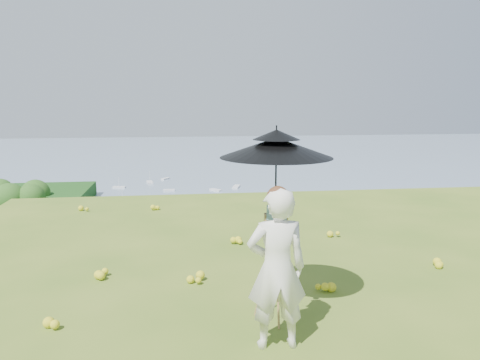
{
  "coord_description": "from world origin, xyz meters",
  "views": [
    {
      "loc": [
        -2.64,
        -5.59,
        2.56
      ],
      "look_at": [
        -1.66,
        1.87,
        1.26
      ],
      "focal_mm": 35.0,
      "sensor_mm": 36.0,
      "label": 1
    }
  ],
  "objects": [
    {
      "name": "ground",
      "position": [
        0.0,
        0.0,
        0.0
      ],
      "size": [
        14.0,
        14.0,
        0.0
      ],
      "primitive_type": "plane",
      "color": "#4C6C1F",
      "rests_on": "ground"
    },
    {
      "name": "shoreline_tier",
      "position": [
        0.0,
        75.0,
        -36.0
      ],
      "size": [
        170.0,
        28.0,
        8.0
      ],
      "primitive_type": "cube",
      "color": "#6C6156",
      "rests_on": "bay_water"
    },
    {
      "name": "bay_water",
      "position": [
        0.0,
        240.0,
        -34.0
      ],
      "size": [
        700.0,
        700.0,
        0.0
      ],
      "primitive_type": "plane",
      "color": "slate",
      "rests_on": "ground"
    },
    {
      "name": "slope_trees",
      "position": [
        0.0,
        35.0,
        -15.0
      ],
      "size": [
        110.0,
        50.0,
        6.0
      ],
      "primitive_type": null,
      "color": "#1F4915",
      "rests_on": "forest_slope"
    },
    {
      "name": "harbor_town",
      "position": [
        0.0,
        75.0,
        -29.5
      ],
      "size": [
        110.0,
        22.0,
        5.0
      ],
      "primitive_type": null,
      "color": "beige",
      "rests_on": "shoreline_tier"
    },
    {
      "name": "moored_boats",
      "position": [
        -12.5,
        161.0,
        -33.65
      ],
      "size": [
        140.0,
        140.0,
        0.7
      ],
      "primitive_type": null,
      "color": "silver",
      "rests_on": "bay_water"
    },
    {
      "name": "wildflowers",
      "position": [
        0.0,
        0.25,
        0.06
      ],
      "size": [
        10.0,
        10.5,
        0.12
      ],
      "primitive_type": null,
      "color": "gold",
      "rests_on": "ground"
    },
    {
      "name": "painter",
      "position": [
        -1.67,
        -1.13,
        0.85
      ],
      "size": [
        0.62,
        0.41,
        1.7
      ],
      "primitive_type": "imported",
      "rotation": [
        0.0,
        0.0,
        3.14
      ],
      "color": "white",
      "rests_on": "ground"
    },
    {
      "name": "field_easel",
      "position": [
        -1.56,
        -0.53,
        0.7
      ],
      "size": [
        0.56,
        0.56,
        1.39
      ],
      "primitive_type": null,
      "rotation": [
        0.0,
        0.0,
        -0.06
      ],
      "color": "olive",
      "rests_on": "ground"
    },
    {
      "name": "sun_umbrella",
      "position": [
        -1.56,
        -0.5,
        1.71
      ],
      "size": [
        1.38,
        1.38,
        1.13
      ],
      "primitive_type": null,
      "rotation": [
        0.0,
        0.0,
        -0.09
      ],
      "color": "black",
      "rests_on": "field_easel"
    },
    {
      "name": "painter_cap",
      "position": [
        -1.67,
        -1.13,
        1.65
      ],
      "size": [
        0.22,
        0.26,
        0.1
      ],
      "primitive_type": null,
      "rotation": [
        0.0,
        0.0,
        0.02
      ],
      "color": "#C66C76",
      "rests_on": "painter"
    }
  ]
}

